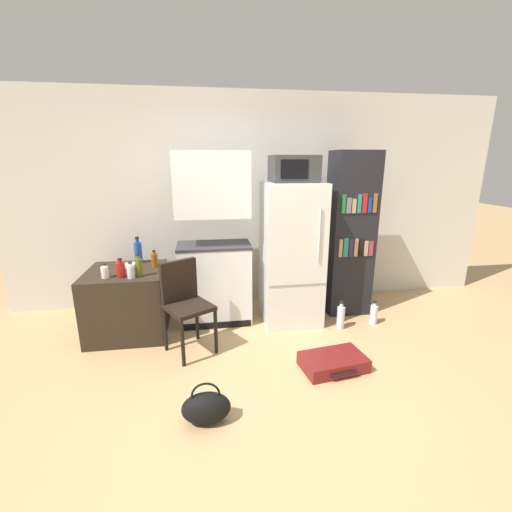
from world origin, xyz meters
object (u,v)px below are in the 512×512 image
Objects in this scene: bottle_amber_beer at (155,260)px; water_bottle_middle at (341,317)px; bottle_olive_oil at (139,267)px; refrigerator at (291,254)px; bottle_blue_soda at (138,252)px; bottle_ketchup_red at (121,269)px; bookshelf at (350,235)px; bowl at (131,265)px; suitcase_large_flat at (333,362)px; side_table at (128,302)px; kitchen_hutch at (214,247)px; microwave at (294,169)px; bottle_clear_short at (131,271)px; chair at (184,298)px; bottle_milk_white at (105,272)px; handbag at (206,408)px; water_bottle_front at (374,314)px.

bottle_amber_beer is 0.56× the size of water_bottle_middle.
bottle_olive_oil reaches higher than bottle_amber_beer.
bottle_blue_soda is at bearing 172.61° from refrigerator.
water_bottle_middle is (2.35, -0.07, -0.66)m from bottle_ketchup_red.
refrigerator reaches higher than bottle_olive_oil.
refrigerator is 0.80m from bookshelf.
refrigerator is 11.66× the size of bowl.
bowl is at bearing 141.04° from suitcase_large_flat.
bottle_olive_oil is 0.72× the size of water_bottle_middle.
refrigerator reaches higher than bottle_blue_soda.
bottle_blue_soda is (0.10, 0.29, 0.49)m from side_table.
microwave is at bearing -6.07° from kitchen_hutch.
side_table is 4.29× the size of bottle_amber_beer.
bottle_blue_soda reaches higher than bottle_olive_oil.
chair is (0.52, -0.19, -0.24)m from bottle_clear_short.
bottle_blue_soda is 0.33× the size of chair.
bottle_ketchup_red is 0.21× the size of chair.
bottle_milk_white is 0.39m from bowl.
chair is 1.18m from handbag.
microwave is 2.02m from bottle_clear_short.
bottle_amber_beer is (0.31, 0.10, 0.44)m from side_table.
bookshelf is 5.88× the size of water_bottle_middle.
water_bottle_middle is (1.40, -0.44, -0.77)m from kitchen_hutch.
water_bottle_front is (0.95, -0.29, -0.70)m from refrigerator.
bottle_milk_white is 1.05× the size of bowl.
handbag is (0.71, -1.27, -0.67)m from bottle_clear_short.
bookshelf reaches higher than bottle_olive_oil.
bottle_amber_beer is at bearing -175.42° from kitchen_hutch.
water_bottle_front is (1.97, 1.31, -0.00)m from handbag.
kitchen_hutch is 3.94× the size of microwave.
chair is at bearing -117.76° from kitchen_hutch.
kitchen_hutch is at bearing 18.60° from bottle_milk_white.
bottle_amber_beer is at bearing 107.88° from handbag.
bottle_ketchup_red is (-1.84, -0.28, -0.97)m from microwave.
suitcase_large_flat is at bearing -116.31° from water_bottle_middle.
bookshelf is 2.16× the size of chair.
water_bottle_front is (0.95, -0.29, -1.66)m from microwave.
water_bottle_front is 0.44m from water_bottle_middle.
bottle_clear_short is at bearing -87.82° from bottle_blue_soda.
kitchen_hutch is 1.24m from microwave.
bookshelf is 6.90× the size of water_bottle_front.
water_bottle_middle is (0.51, -0.34, -0.68)m from refrigerator.
side_table is at bearing -178.07° from microwave.
refrigerator is 11.05× the size of bottle_milk_white.
bottle_amber_beer is at bearing 18.74° from side_table.
bottle_milk_white reaches higher than water_bottle_front.
bottle_blue_soda reaches higher than suitcase_large_flat.
chair is (0.34, -0.56, -0.25)m from bottle_amber_beer.
bookshelf is 1.66m from suitcase_large_flat.
refrigerator is 0.83× the size of bookshelf.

